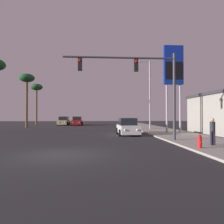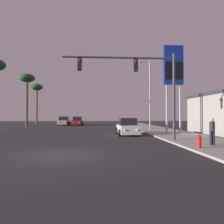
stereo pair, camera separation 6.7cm
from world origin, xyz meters
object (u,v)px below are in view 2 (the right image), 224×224
Objects in this scene: car_red at (77,121)px; fire_hydrant at (199,141)px; street_lamp at (149,91)px; pedestrian_on_sidewalk at (212,130)px; gas_station_sign at (173,70)px; palm_tree_far at (37,89)px; car_tan at (64,121)px; traffic_light_mast at (142,77)px; car_white at (128,127)px; palm_tree_mid at (27,81)px.

fire_hydrant is (9.57, -30.45, -0.27)m from car_red.
pedestrian_on_sidewalk is (0.30, -15.15, -4.08)m from street_lamp.
palm_tree_far is (-20.03, 23.16, 0.58)m from gas_station_sign.
car_red is at bearing 110.32° from pedestrian_on_sidewalk.
traffic_light_mast is (9.73, -26.76, 4.02)m from car_tan.
car_white is at bearing 105.96° from fire_hydrant.
palm_tree_far is at bearing -20.01° from car_tan.
pedestrian_on_sidewalk reaches higher than car_red.
car_red is 0.48× the size of street_lamp.
palm_tree_mid is (-16.78, 23.04, 6.86)m from fire_hydrant.
pedestrian_on_sidewalk is (10.89, -29.42, 0.27)m from car_red.
fire_hydrant is at bearing -53.94° from palm_tree_mid.
car_tan is at bearing 111.63° from fire_hydrant.
fire_hydrant is at bearing -93.61° from street_lamp.
fire_hydrant is (2.73, -9.56, -0.27)m from car_white.
street_lamp reaches higher than palm_tree_far.
street_lamp is (10.59, -14.27, 4.36)m from car_red.
palm_tree_far reaches higher than pedestrian_on_sidewalk.
street_lamp is at bearing 133.83° from car_tan.
fire_hydrant is (-2.05, -9.88, -6.13)m from gas_station_sign.
pedestrian_on_sidewalk is (-0.73, -8.85, -5.58)m from gas_station_sign.
traffic_light_mast is 23.97m from palm_tree_mid.
palm_tree_mid is (-14.04, 13.48, 6.59)m from car_white.
car_tan is 23.20m from car_white.
car_white is at bearing 107.74° from car_red.
car_tan is 0.48× the size of street_lamp.
car_red is at bearing -17.15° from palm_tree_far.
street_lamp is at bearing 86.39° from fire_hydrant.
pedestrian_on_sidewalk is at bearing -94.71° from gas_station_sign.
traffic_light_mast is at bearing -53.08° from palm_tree_mid.
car_red is 0.48× the size of gas_station_sign.
street_lamp reaches higher than palm_tree_mid.
car_tan is at bearing -6.87° from car_red.
palm_tree_far is (-5.78, 2.30, 6.44)m from car_tan.
street_lamp is 19.21m from palm_tree_mid.
car_red is at bearing 126.58° from street_lamp.
traffic_light_mast is at bearing 121.67° from fire_hydrant.
palm_tree_far reaches higher than fire_hydrant.
palm_tree_far reaches higher than car_white.
palm_tree_far is (-15.24, 23.48, 6.44)m from car_white.
car_white is 5.69× the size of fire_hydrant.
car_red is 18.30m from street_lamp.
palm_tree_far is (-18.99, 16.86, 2.08)m from street_lamp.
palm_tree_far is at bearing -17.53° from car_red.
street_lamp is 1.00× the size of gas_station_sign.
palm_tree_mid reaches higher than fire_hydrant.
traffic_light_mast is 0.99× the size of palm_tree_mid.
street_lamp is (3.75, 6.62, 4.36)m from car_white.
palm_tree_mid reaches higher than palm_tree_far.
car_tan is at bearing 124.32° from gas_station_sign.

